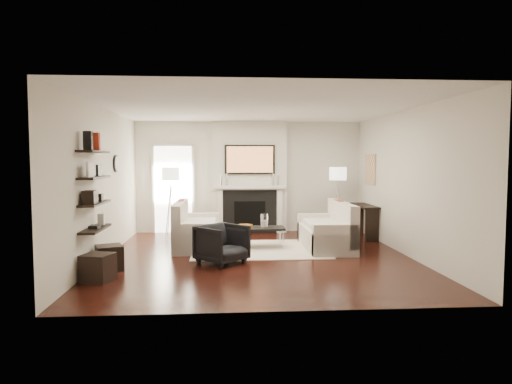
{
  "coord_description": "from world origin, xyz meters",
  "views": [
    {
      "loc": [
        -0.62,
        -8.19,
        1.78
      ],
      "look_at": [
        0.0,
        0.6,
        1.15
      ],
      "focal_mm": 32.0,
      "sensor_mm": 36.0,
      "label": 1
    }
  ],
  "objects": [
    {
      "name": "clock_rim",
      "position": [
        -2.73,
        0.9,
        1.7
      ],
      "size": [
        0.04,
        0.34,
        0.34
      ],
      "primitive_type": "cylinder",
      "rotation": [
        0.0,
        1.57,
        0.0
      ],
      "color": "black",
      "rests_on": "wall_left"
    },
    {
      "name": "loveseat_left_back",
      "position": [
        -1.51,
        1.05,
        0.53
      ],
      "size": [
        0.18,
        1.8,
        0.8
      ],
      "primitive_type": "cube",
      "color": "beige",
      "rests_on": "floor"
    },
    {
      "name": "candlestick_r_short",
      "position": [
        0.68,
        2.7,
        1.27
      ],
      "size": [
        0.04,
        0.04,
        0.24
      ],
      "primitive_type": "cylinder",
      "color": "silver",
      "rests_on": "mantel_shelf"
    },
    {
      "name": "console_leg_s",
      "position": [
        2.57,
        2.47,
        0.35
      ],
      "size": [
        0.3,
        0.04,
        0.71
      ],
      "primitive_type": "cube",
      "color": "black",
      "rests_on": "floor"
    },
    {
      "name": "loveseat_right_arm_s",
      "position": [
        1.41,
        1.55,
        0.3
      ],
      "size": [
        0.85,
        0.18,
        0.6
      ],
      "primitive_type": "cube",
      "color": "beige",
      "rests_on": "floor"
    },
    {
      "name": "clock_face",
      "position": [
        -2.71,
        0.9,
        1.7
      ],
      "size": [
        0.01,
        0.29,
        0.29
      ],
      "primitive_type": "cylinder",
      "rotation": [
        0.0,
        1.57,
        0.0
      ],
      "color": "white",
      "rests_on": "clock_rim"
    },
    {
      "name": "candlestick_r_tall",
      "position": [
        0.55,
        2.7,
        1.3
      ],
      "size": [
        0.04,
        0.04,
        0.3
      ],
      "primitive_type": "cylinder",
      "color": "silver",
      "rests_on": "mantel_shelf"
    },
    {
      "name": "hurricane_glass",
      "position": [
        0.19,
        0.87,
        0.56
      ],
      "size": [
        0.15,
        0.15,
        0.26
      ],
      "primitive_type": "cylinder",
      "color": "white",
      "rests_on": "coffee_table"
    },
    {
      "name": "lamp_left_leg_a",
      "position": [
        -1.74,
        2.44,
        0.6
      ],
      "size": [
        0.25,
        0.02,
        1.23
      ],
      "primitive_type": "cylinder",
      "rotation": [
        0.18,
        0.0,
        4.71
      ],
      "color": "silver",
      "rests_on": "floor"
    },
    {
      "name": "lamp_right_leg_a",
      "position": [
        2.16,
        2.33,
        0.6
      ],
      "size": [
        0.25,
        0.02,
        1.23
      ],
      "primitive_type": "cylinder",
      "rotation": [
        0.18,
        0.0,
        4.71
      ],
      "color": "silver",
      "rests_on": "floor"
    },
    {
      "name": "hallway_panel",
      "position": [
        -1.85,
        2.98,
        1.05
      ],
      "size": [
        0.9,
        0.02,
        2.1
      ],
      "primitive_type": "cube",
      "color": "white",
      "rests_on": "floor"
    },
    {
      "name": "loveseat_right_back",
      "position": [
        1.75,
        0.74,
        0.53
      ],
      "size": [
        0.18,
        1.8,
        0.8
      ],
      "primitive_type": "cube",
      "color": "beige",
      "rests_on": "floor"
    },
    {
      "name": "mantel_shelf",
      "position": [
        0.0,
        2.69,
        1.12
      ],
      "size": [
        1.7,
        0.18,
        0.07
      ],
      "primitive_type": "cube",
      "color": "white",
      "rests_on": "chimney_breast"
    },
    {
      "name": "loveseat_left_arm_s",
      "position": [
        -1.17,
        1.86,
        0.3
      ],
      "size": [
        0.85,
        0.18,
        0.6
      ],
      "primitive_type": "cube",
      "color": "beige",
      "rests_on": "floor"
    },
    {
      "name": "console_leg_n",
      "position": [
        2.57,
        1.37,
        0.35
      ],
      "size": [
        0.3,
        0.04,
        0.71
      ],
      "primitive_type": "cube",
      "color": "black",
      "rests_on": "floor"
    },
    {
      "name": "fireplace_surround",
      "position": [
        0.0,
        2.74,
        0.52
      ],
      "size": [
        1.3,
        0.02,
        1.04
      ],
      "primitive_type": "cube",
      "color": "black",
      "rests_on": "floor"
    },
    {
      "name": "decor_frame_a",
      "position": [
        -2.62,
        -1.21,
        1.63
      ],
      "size": [
        0.04,
        0.3,
        0.22
      ],
      "primitive_type": "cube",
      "color": "white",
      "rests_on": "shelf_upper"
    },
    {
      "name": "coffee_leg_sw",
      "position": [
        -0.46,
        1.09,
        0.19
      ],
      "size": [
        0.02,
        0.02,
        0.38
      ],
      "primitive_type": "cylinder",
      "color": "silver",
      "rests_on": "floor"
    },
    {
      "name": "loveseat_right_arm_n",
      "position": [
        1.41,
        -0.07,
        0.3
      ],
      "size": [
        0.85,
        0.18,
        0.6
      ],
      "primitive_type": "cube",
      "color": "beige",
      "rests_on": "floor"
    },
    {
      "name": "decor_wine_rack",
      "position": [
        -2.62,
        -1.25,
        1.22
      ],
      "size": [
        0.18,
        0.25,
        0.2
      ],
      "primitive_type": "cube",
      "color": "black",
      "rests_on": "shelf_lower"
    },
    {
      "name": "lamp_left_shade",
      "position": [
        -1.85,
        2.44,
        1.45
      ],
      "size": [
        0.4,
        0.4,
        0.3
      ],
      "primitive_type": "cylinder",
      "color": "white",
      "rests_on": "lamp_left_post"
    },
    {
      "name": "loveseat_left_cushion",
      "position": [
        -1.12,
        1.05,
        0.47
      ],
      "size": [
        0.63,
        1.44,
        0.1
      ],
      "primitive_type": "cube",
      "color": "beige",
      "rests_on": "loveseat_left_base"
    },
    {
      "name": "door_trim_top",
      "position": [
        -1.85,
        2.96,
        2.13
      ],
      "size": [
        1.02,
        0.06,
        0.06
      ],
      "primitive_type": "cube",
      "color": "white",
      "rests_on": "wall_back"
    },
    {
      "name": "shelf_upper",
      "position": [
        -2.62,
        -1.0,
        1.5
      ],
      "size": [
        0.25,
        1.0,
        0.04
      ],
      "primitive_type": "cube",
      "color": "black",
      "rests_on": "wall_left"
    },
    {
      "name": "loveseat_right_base",
      "position": [
        1.41,
        0.74,
        0.21
      ],
      "size": [
        0.85,
        1.8,
        0.42
      ],
      "primitive_type": "cube",
      "color": "beige",
      "rests_on": "floor"
    },
    {
      "name": "chimney_breast",
      "position": [
        0.0,
        2.88,
        1.35
      ],
      "size": [
        1.8,
        0.25,
        2.7
      ],
      "primitive_type": "cube",
      "color": "silver",
      "rests_on": "floor"
    },
    {
      "name": "decor_box_small",
      "position": [
        -2.62,
        -0.83,
        1.18
      ],
      "size": [
        0.15,
        0.12,
        0.12
      ],
      "primitive_type": "cube",
      "color": "black",
      "rests_on": "shelf_lower"
    },
    {
      "name": "room_envelope",
      "position": [
        0.0,
        0.0,
        1.35
      ],
      "size": [
        6.0,
        6.0,
        6.0
      ],
      "color": "black",
      "rests_on": "ground"
    },
    {
      "name": "coffee_leg_nw",
      "position": [
        -0.46,
        0.65,
        0.19
      ],
      "size": [
        0.02,
        0.02,
        0.38
      ],
      "primitive_type": "cylinder",
      "color": "silver",
      "rests_on": "floor"
    },
    {
      "name": "shelf_lower",
      "position": [
        -2.62,
        -1.0,
        1.1
      ],
      "size": [
        0.25,
        1.0,
        0.04
      ],
      "primitive_type": "cube",
      "color": "black",
      "rests_on": "wall_left"
    },
    {
      "name": "loveseat_right_cushion",
      "position": [
        1.36,
        0.74,
        0.47
      ],
      "size": [
        0.63,
        1.44,
        0.1
      ],
      "primitive_type": "cube",
      "color": "beige",
      "rests_on": "loveseat_right_base"
    },
    {
      "name": "lamp_left_post",
      "position": [
        -1.85,
        2.44,
        0.6
      ],
      "size": [
        0.02,
        0.02,
        1.2
      ],
      "primitive_type": "cylinder",
      "color": "silver",
      "rests_on": "floor"
    },
    {
      "name": "candlestick_l_short",
      "position": [
        -0.68,
        2.7,
        1.27
      ],
      "size": [
        0.04,
        0.04,
        0.24
      ],
      "primitive_type": "cylinder",
      "color": "silver",
      "rests_on": "mantel_shelf"
    },
    {
      "name": "door_trim_r",
      "position": [
        -1.37,
        2.96,
        1.05
      ],
      "size": [
        0.06,
        0.06,
        2.16
      ],
      "primitive_type": "cube",
      "color": "white",
      "rests_on": "floor"
    },
    {
      "name": "loveseat_left_base",
      "position": [
        -1.17,
        1.05,
        0.21
      ],
      "size": [
        0.85,
        1.8,
        0.42
      ],
      "primitive_type": "cube",
      "color": "beige",
      "rests_on": "floor"
    },
    {
      "name": "console_top",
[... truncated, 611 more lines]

